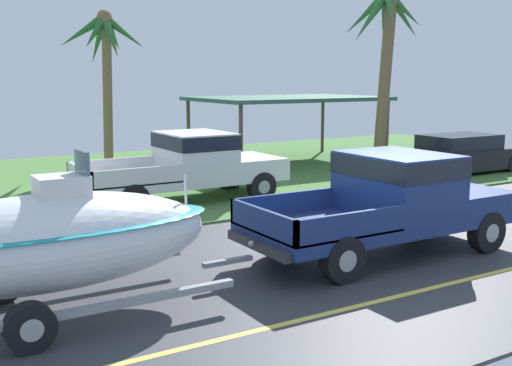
{
  "coord_description": "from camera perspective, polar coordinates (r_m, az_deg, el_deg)",
  "views": [
    {
      "loc": [
        -7.81,
        -8.6,
        3.4
      ],
      "look_at": [
        -2.19,
        0.69,
        1.52
      ],
      "focal_mm": 43.9,
      "sensor_mm": 36.0,
      "label": 1
    }
  ],
  "objects": [
    {
      "name": "parked_sedan_near",
      "position": [
        22.94,
        18.28,
        2.47
      ],
      "size": [
        4.7,
        1.86,
        1.38
      ],
      "color": "black",
      "rests_on": "ground"
    },
    {
      "name": "palm_tree_near_right",
      "position": [
        21.33,
        11.65,
        12.77
      ],
      "size": [
        3.25,
        3.01,
        6.35
      ],
      "color": "brown",
      "rests_on": "ground"
    },
    {
      "name": "parked_pickup_background",
      "position": [
        17.05,
        -5.66,
        1.82
      ],
      "size": [
        5.83,
        2.16,
        1.88
      ],
      "color": "silver",
      "rests_on": "ground"
    },
    {
      "name": "palm_tree_near_left",
      "position": [
        23.05,
        -13.48,
        11.78
      ],
      "size": [
        3.06,
        3.08,
        5.66
      ],
      "color": "brown",
      "rests_on": "ground"
    },
    {
      "name": "boat_on_trailer",
      "position": [
        9.19,
        -18.61,
        -5.08
      ],
      "size": [
        5.96,
        2.25,
        2.36
      ],
      "color": "gray",
      "rests_on": "ground"
    },
    {
      "name": "pickup_truck_towing",
      "position": [
        12.33,
        12.63,
        -1.34
      ],
      "size": [
        5.66,
        2.14,
        1.93
      ],
      "color": "navy",
      "rests_on": "ground"
    },
    {
      "name": "ground",
      "position": [
        19.0,
        -6.38,
        -0.6
      ],
      "size": [
        36.0,
        22.0,
        0.11
      ],
      "color": "#38383D"
    },
    {
      "name": "carport_awning",
      "position": [
        24.25,
        2.91,
        7.57
      ],
      "size": [
        7.01,
        4.6,
        2.59
      ],
      "color": "#4C4238",
      "rests_on": "ground"
    }
  ]
}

